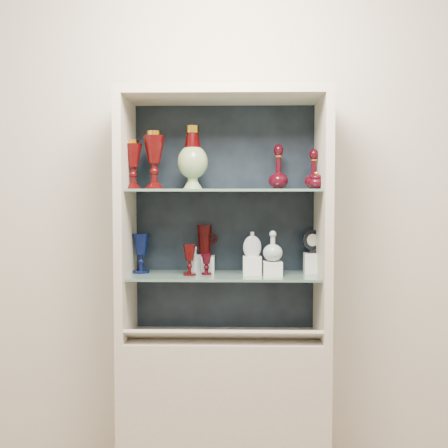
{
  "coord_description": "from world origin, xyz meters",
  "views": [
    {
      "loc": [
        0.06,
        -1.19,
        1.44
      ],
      "look_at": [
        0.0,
        1.53,
        1.3
      ],
      "focal_mm": 45.0,
      "sensor_mm": 36.0,
      "label": 1
    }
  ],
  "objects_px": {
    "ruby_decanter_a": "(278,164)",
    "ruby_pitcher": "(205,240)",
    "ruby_goblet_small": "(206,264)",
    "lidded_bowl": "(316,180)",
    "cobalt_goblet": "(141,253)",
    "flat_flask": "(252,244)",
    "clear_round_decanter": "(273,247)",
    "cameo_medallion": "(312,241)",
    "pedestal_lamp_right": "(154,160)",
    "enamel_urn": "(193,158)",
    "pedestal_lamp_left": "(133,165)",
    "ruby_goblet_tall": "(190,260)",
    "clear_square_bottle": "(194,260)",
    "ruby_decanter_b": "(314,168)"
  },
  "relations": [
    {
      "from": "clear_round_decanter",
      "to": "enamel_urn",
      "type": "bearing_deg",
      "value": 175.83
    },
    {
      "from": "ruby_goblet_tall",
      "to": "clear_square_bottle",
      "type": "distance_m",
      "value": 0.06
    },
    {
      "from": "lidded_bowl",
      "to": "ruby_goblet_small",
      "type": "height_order",
      "value": "lidded_bowl"
    },
    {
      "from": "pedestal_lamp_right",
      "to": "enamel_urn",
      "type": "distance_m",
      "value": 0.19
    },
    {
      "from": "pedestal_lamp_right",
      "to": "clear_square_bottle",
      "type": "height_order",
      "value": "pedestal_lamp_right"
    },
    {
      "from": "cobalt_goblet",
      "to": "cameo_medallion",
      "type": "xyz_separation_m",
      "value": [
        0.86,
        0.02,
        0.06
      ]
    },
    {
      "from": "clear_round_decanter",
      "to": "lidded_bowl",
      "type": "bearing_deg",
      "value": -3.47
    },
    {
      "from": "cameo_medallion",
      "to": "flat_flask",
      "type": "bearing_deg",
      "value": 173.87
    },
    {
      "from": "ruby_pitcher",
      "to": "clear_square_bottle",
      "type": "distance_m",
      "value": 0.13
    },
    {
      "from": "pedestal_lamp_right",
      "to": "ruby_goblet_small",
      "type": "xyz_separation_m",
      "value": [
        0.25,
        0.03,
        -0.51
      ]
    },
    {
      "from": "ruby_goblet_tall",
      "to": "ruby_pitcher",
      "type": "distance_m",
      "value": 0.17
    },
    {
      "from": "enamel_urn",
      "to": "cobalt_goblet",
      "type": "xyz_separation_m",
      "value": [
        -0.27,
        0.06,
        -0.47
      ]
    },
    {
      "from": "ruby_decanter_b",
      "to": "cobalt_goblet",
      "type": "xyz_separation_m",
      "value": [
        -0.86,
        0.02,
        -0.43
      ]
    },
    {
      "from": "pedestal_lamp_left",
      "to": "ruby_goblet_tall",
      "type": "bearing_deg",
      "value": 0.39
    },
    {
      "from": "lidded_bowl",
      "to": "pedestal_lamp_right",
      "type": "bearing_deg",
      "value": 178.19
    },
    {
      "from": "flat_flask",
      "to": "lidded_bowl",
      "type": "bearing_deg",
      "value": -13.86
    },
    {
      "from": "pedestal_lamp_left",
      "to": "pedestal_lamp_right",
      "type": "height_order",
      "value": "pedestal_lamp_right"
    },
    {
      "from": "cobalt_goblet",
      "to": "ruby_goblet_tall",
      "type": "xyz_separation_m",
      "value": [
        0.25,
        -0.08,
        -0.02
      ]
    },
    {
      "from": "pedestal_lamp_left",
      "to": "lidded_bowl",
      "type": "relative_size",
      "value": 2.77
    },
    {
      "from": "lidded_bowl",
      "to": "cobalt_goblet",
      "type": "bearing_deg",
      "value": 173.16
    },
    {
      "from": "ruby_goblet_small",
      "to": "clear_round_decanter",
      "type": "xyz_separation_m",
      "value": [
        0.32,
        -0.04,
        0.09
      ]
    },
    {
      "from": "ruby_goblet_small",
      "to": "clear_round_decanter",
      "type": "relative_size",
      "value": 0.74
    },
    {
      "from": "lidded_bowl",
      "to": "ruby_goblet_tall",
      "type": "distance_m",
      "value": 0.72
    },
    {
      "from": "lidded_bowl",
      "to": "enamel_urn",
      "type": "bearing_deg",
      "value": 176.07
    },
    {
      "from": "ruby_pitcher",
      "to": "clear_square_bottle",
      "type": "bearing_deg",
      "value": -137.57
    },
    {
      "from": "ruby_decanter_b",
      "to": "ruby_pitcher",
      "type": "xyz_separation_m",
      "value": [
        -0.54,
        0.07,
        -0.37
      ]
    },
    {
      "from": "cobalt_goblet",
      "to": "cameo_medallion",
      "type": "bearing_deg",
      "value": 1.24
    },
    {
      "from": "ruby_goblet_small",
      "to": "flat_flask",
      "type": "relative_size",
      "value": 0.84
    },
    {
      "from": "ruby_pitcher",
      "to": "clear_square_bottle",
      "type": "xyz_separation_m",
      "value": [
        -0.05,
        -0.08,
        -0.09
      ]
    },
    {
      "from": "ruby_decanter_b",
      "to": "ruby_decanter_a",
      "type": "bearing_deg",
      "value": 171.12
    },
    {
      "from": "ruby_goblet_small",
      "to": "pedestal_lamp_right",
      "type": "bearing_deg",
      "value": -173.89
    },
    {
      "from": "ruby_decanter_b",
      "to": "ruby_goblet_small",
      "type": "relative_size",
      "value": 1.99
    },
    {
      "from": "pedestal_lamp_right",
      "to": "flat_flask",
      "type": "height_order",
      "value": "pedestal_lamp_right"
    },
    {
      "from": "ruby_decanter_b",
      "to": "enamel_urn",
      "type": "bearing_deg",
      "value": -175.44
    },
    {
      "from": "flat_flask",
      "to": "clear_round_decanter",
      "type": "distance_m",
      "value": 0.11
    },
    {
      "from": "ruby_decanter_a",
      "to": "ruby_pitcher",
      "type": "bearing_deg",
      "value": 173.33
    },
    {
      "from": "lidded_bowl",
      "to": "ruby_goblet_tall",
      "type": "relative_size",
      "value": 0.56
    },
    {
      "from": "clear_square_bottle",
      "to": "enamel_urn",
      "type": "bearing_deg",
      "value": -95.32
    },
    {
      "from": "ruby_goblet_small",
      "to": "lidded_bowl",
      "type": "bearing_deg",
      "value": -5.57
    },
    {
      "from": "ruby_pitcher",
      "to": "cameo_medallion",
      "type": "height_order",
      "value": "ruby_pitcher"
    },
    {
      "from": "clear_round_decanter",
      "to": "cameo_medallion",
      "type": "relative_size",
      "value": 1.17
    },
    {
      "from": "ruby_goblet_small",
      "to": "cameo_medallion",
      "type": "distance_m",
      "value": 0.54
    },
    {
      "from": "ruby_pitcher",
      "to": "clear_round_decanter",
      "type": "bearing_deg",
      "value": -39.19
    },
    {
      "from": "ruby_decanter_a",
      "to": "cameo_medallion",
      "type": "bearing_deg",
      "value": 2.31
    },
    {
      "from": "cobalt_goblet",
      "to": "cameo_medallion",
      "type": "distance_m",
      "value": 0.86
    },
    {
      "from": "pedestal_lamp_left",
      "to": "flat_flask",
      "type": "xyz_separation_m",
      "value": [
        0.58,
        0.03,
        -0.39
      ]
    },
    {
      "from": "cobalt_goblet",
      "to": "clear_square_bottle",
      "type": "height_order",
      "value": "cobalt_goblet"
    },
    {
      "from": "clear_square_bottle",
      "to": "cameo_medallion",
      "type": "relative_size",
      "value": 1.15
    },
    {
      "from": "cobalt_goblet",
      "to": "clear_square_bottle",
      "type": "xyz_separation_m",
      "value": [
        0.27,
        -0.02,
        -0.03
      ]
    },
    {
      "from": "lidded_bowl",
      "to": "clear_square_bottle",
      "type": "bearing_deg",
      "value": 172.05
    }
  ]
}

